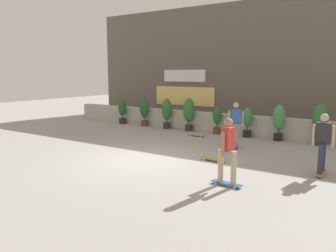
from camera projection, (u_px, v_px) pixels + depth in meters
ground_plane at (142, 159)px, 10.93m from camera, size 48.00×48.00×0.00m
planter_wall at (221, 123)px, 15.79m from camera, size 18.00×0.40×0.90m
building_backdrop at (253, 64)px, 18.65m from camera, size 20.00×2.08×6.50m
potted_plant_0 at (122, 110)px, 18.51m from camera, size 0.43×0.43×1.32m
potted_plant_1 at (144, 111)px, 17.66m from camera, size 0.48×0.48×1.42m
potted_plant_2 at (167, 111)px, 16.88m from camera, size 0.52×0.52×1.51m
potted_plant_3 at (189, 112)px, 16.17m from camera, size 0.55×0.55×1.58m
potted_plant_4 at (217, 119)px, 15.39m from camera, size 0.40×0.40×1.27m
potted_plant_5 at (247, 121)px, 14.60m from camera, size 0.41×0.41×1.30m
potted_plant_6 at (279, 120)px, 13.84m from camera, size 0.50×0.50×1.47m
potted_plant_7 at (320, 121)px, 12.97m from camera, size 0.56×0.56×1.60m
skater_by_wall_left at (323, 141)px, 9.11m from camera, size 0.56×0.80×1.70m
skater_far_right at (228, 149)px, 8.24m from camera, size 0.82×0.56×1.70m
skater_by_wall_right at (236, 123)px, 12.58m from camera, size 0.54×0.80×1.70m
skateboard_near_camera at (212, 159)px, 10.71m from camera, size 0.82×0.29×0.08m
skateboard_aside at (197, 135)px, 14.90m from camera, size 0.81×0.25×0.08m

